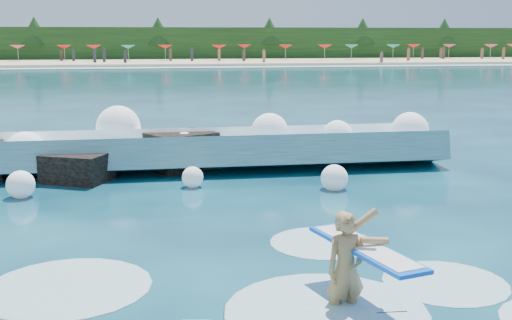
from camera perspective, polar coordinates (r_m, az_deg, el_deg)
The scene contains 11 objects.
ground at distance 11.17m, azimuth -5.97°, elevation -8.23°, with size 200.00×200.00×0.00m, color #072639.
beach at distance 88.60m, azimuth -9.22°, elevation 8.55°, with size 140.00×20.00×0.40m, color tan.
wet_band at distance 77.62m, azimuth -9.16°, elevation 8.12°, with size 140.00×5.00×0.08m, color silver.
treeline at distance 98.54m, azimuth -9.31°, elevation 10.11°, with size 140.00×4.00×5.00m, color black.
breaking_wave at distance 18.05m, azimuth -9.00°, elevation 0.69°, with size 16.26×2.61×1.40m.
rock_cluster at distance 17.80m, azimuth -16.55°, elevation -0.12°, with size 7.91×3.10×1.20m.
surfer_with_board at distance 8.91m, azimuth 8.39°, elevation -9.23°, with size 1.14×2.85×1.63m.
wave_spray at distance 17.83m, azimuth -10.69°, elevation 1.73°, with size 15.30×4.62×1.81m.
surf_foam at distance 9.30m, azimuth 1.75°, elevation -12.21°, with size 8.66×5.83×0.14m.
beach_umbrellas at distance 90.97m, azimuth -9.22°, elevation 9.90°, with size 112.12×6.74×0.50m.
beachgoers at distance 85.54m, azimuth -9.52°, elevation 9.08°, with size 107.49×12.37×1.94m.
Camera 1 is at (-0.60, -10.53, 3.65)m, focal length 45.00 mm.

